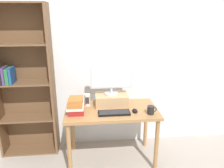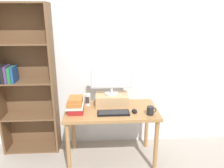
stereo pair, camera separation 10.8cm
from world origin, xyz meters
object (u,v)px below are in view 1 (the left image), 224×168
at_px(desk, 112,116).
at_px(bookshelf_unit, 23,82).
at_px(book_stack, 76,106).
at_px(computer_monitor, 111,79).
at_px(coffee_mug, 151,110).
at_px(riser_box, 111,100).
at_px(computer_mouse, 135,111).
at_px(desk_speaker, 87,100).
at_px(keyboard, 114,113).

xyz_separation_m(desk, bookshelf_unit, (-1.13, 0.34, 0.38)).
bearing_deg(book_stack, computer_monitor, 24.20).
distance_m(computer_monitor, coffee_mug, 0.62).
relative_size(desk, riser_box, 2.76).
distance_m(computer_mouse, coffee_mug, 0.19).
height_order(bookshelf_unit, riser_box, bookshelf_unit).
bearing_deg(bookshelf_unit, desk_speaker, -12.78).
relative_size(desk, bookshelf_unit, 0.57).
height_order(bookshelf_unit, computer_mouse, bookshelf_unit).
xyz_separation_m(desk, coffee_mug, (0.45, -0.18, 0.14)).
bearing_deg(desk, computer_mouse, -22.65).
relative_size(bookshelf_unit, computer_mouse, 19.23).
bearing_deg(computer_monitor, coffee_mug, -36.08).
relative_size(riser_box, coffee_mug, 3.62).
relative_size(desk, computer_monitor, 2.15).
bearing_deg(computer_monitor, desk_speaker, 178.36).
xyz_separation_m(bookshelf_unit, computer_monitor, (1.14, -0.20, 0.07)).
distance_m(riser_box, desk_speaker, 0.31).
distance_m(desk, keyboard, 0.17).
bearing_deg(computer_mouse, computer_monitor, 135.83).
height_order(bookshelf_unit, book_stack, bookshelf_unit).
bearing_deg(computer_mouse, riser_box, 135.67).
relative_size(coffee_mug, desk_speaker, 0.75).
bearing_deg(desk, riser_box, 85.33).
height_order(computer_monitor, computer_mouse, computer_monitor).
bearing_deg(coffee_mug, riser_box, 143.80).
distance_m(keyboard, book_stack, 0.46).
relative_size(riser_box, book_stack, 1.65).
bearing_deg(desk_speaker, bookshelf_unit, 167.22).
xyz_separation_m(riser_box, keyboard, (0.01, -0.28, -0.06)).
height_order(riser_box, desk_speaker, desk_speaker).
distance_m(computer_monitor, keyboard, 0.44).
bearing_deg(computer_mouse, desk, 157.35).
height_order(computer_monitor, keyboard, computer_monitor).
relative_size(bookshelf_unit, book_stack, 7.97).
height_order(desk, bookshelf_unit, bookshelf_unit).
bearing_deg(computer_monitor, bookshelf_unit, 170.20).
height_order(computer_mouse, coffee_mug, coffee_mug).
relative_size(desk, desk_speaker, 7.47).
bearing_deg(riser_box, desk_speaker, 178.63).
bearing_deg(coffee_mug, computer_monitor, 143.92).
bearing_deg(computer_mouse, book_stack, 175.63).
bearing_deg(desk_speaker, book_stack, -122.61).
relative_size(riser_box, desk_speaker, 2.71).
bearing_deg(desk_speaker, desk, -26.42).
xyz_separation_m(keyboard, book_stack, (-0.45, 0.07, 0.08)).
height_order(desk, riser_box, riser_box).
height_order(desk, book_stack, book_stack).
xyz_separation_m(desk, keyboard, (0.02, -0.13, 0.11)).
height_order(coffee_mug, desk_speaker, desk_speaker).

